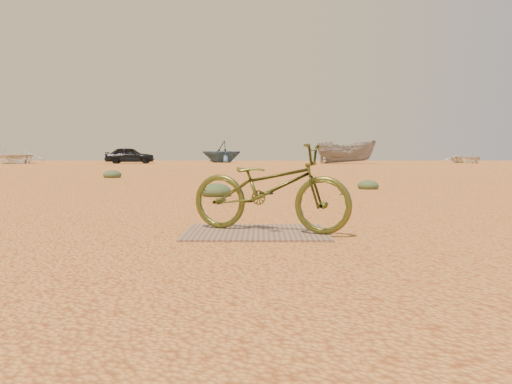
{
  "coord_description": "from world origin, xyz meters",
  "views": [
    {
      "loc": [
        0.52,
        -5.14,
        0.83
      ],
      "look_at": [
        0.47,
        0.04,
        0.44
      ],
      "focal_mm": 35.0,
      "sensor_mm": 36.0,
      "label": 1
    }
  ],
  "objects_px": {
    "boat_near_left": "(15,157)",
    "boat_far_right": "(466,158)",
    "car": "(130,155)",
    "plywood_board": "(256,232)",
    "bicycle": "(270,188)",
    "boat_mid_right": "(346,152)",
    "boat_far_left": "(222,152)"
  },
  "relations": [
    {
      "from": "boat_mid_right",
      "to": "boat_far_right",
      "type": "distance_m",
      "value": 12.29
    },
    {
      "from": "car",
      "to": "boat_far_right",
      "type": "relative_size",
      "value": 0.94
    },
    {
      "from": "boat_far_right",
      "to": "plywood_board",
      "type": "bearing_deg",
      "value": -117.03
    },
    {
      "from": "boat_far_left",
      "to": "boat_mid_right",
      "type": "height_order",
      "value": "boat_far_left"
    },
    {
      "from": "boat_near_left",
      "to": "boat_mid_right",
      "type": "bearing_deg",
      "value": -14.79
    },
    {
      "from": "boat_mid_right",
      "to": "boat_far_right",
      "type": "relative_size",
      "value": 1.16
    },
    {
      "from": "boat_far_left",
      "to": "boat_mid_right",
      "type": "xyz_separation_m",
      "value": [
        11.41,
        -5.51,
        -0.07
      ]
    },
    {
      "from": "car",
      "to": "boat_mid_right",
      "type": "bearing_deg",
      "value": -97.61
    },
    {
      "from": "plywood_board",
      "to": "boat_near_left",
      "type": "height_order",
      "value": "boat_near_left"
    },
    {
      "from": "boat_near_left",
      "to": "boat_far_right",
      "type": "relative_size",
      "value": 1.32
    },
    {
      "from": "bicycle",
      "to": "boat_mid_right",
      "type": "relative_size",
      "value": 0.33
    },
    {
      "from": "bicycle",
      "to": "boat_mid_right",
      "type": "bearing_deg",
      "value": 9.61
    },
    {
      "from": "car",
      "to": "boat_mid_right",
      "type": "height_order",
      "value": "boat_mid_right"
    },
    {
      "from": "plywood_board",
      "to": "bicycle",
      "type": "relative_size",
      "value": 0.86
    },
    {
      "from": "car",
      "to": "boat_near_left",
      "type": "height_order",
      "value": "car"
    },
    {
      "from": "plywood_board",
      "to": "car",
      "type": "distance_m",
      "value": 40.73
    },
    {
      "from": "boat_near_left",
      "to": "boat_mid_right",
      "type": "relative_size",
      "value": 1.14
    },
    {
      "from": "car",
      "to": "boat_far_right",
      "type": "distance_m",
      "value": 31.16
    },
    {
      "from": "boat_far_left",
      "to": "car",
      "type": "bearing_deg",
      "value": -86.84
    },
    {
      "from": "car",
      "to": "plywood_board",
      "type": "bearing_deg",
      "value": -170.64
    },
    {
      "from": "bicycle",
      "to": "boat_far_left",
      "type": "height_order",
      "value": "boat_far_left"
    },
    {
      "from": "car",
      "to": "boat_far_left",
      "type": "bearing_deg",
      "value": -62.48
    },
    {
      "from": "plywood_board",
      "to": "boat_mid_right",
      "type": "bearing_deg",
      "value": 78.96
    },
    {
      "from": "boat_near_left",
      "to": "boat_far_left",
      "type": "height_order",
      "value": "boat_far_left"
    },
    {
      "from": "car",
      "to": "boat_far_left",
      "type": "height_order",
      "value": "boat_far_left"
    },
    {
      "from": "plywood_board",
      "to": "boat_far_right",
      "type": "xyz_separation_m",
      "value": [
        19.44,
        42.08,
        0.46
      ]
    },
    {
      "from": "boat_mid_right",
      "to": "car",
      "type": "bearing_deg",
      "value": 87.3
    },
    {
      "from": "boat_far_left",
      "to": "plywood_board",
      "type": "bearing_deg",
      "value": -26.59
    },
    {
      "from": "plywood_board",
      "to": "boat_far_left",
      "type": "distance_m",
      "value": 44.58
    },
    {
      "from": "bicycle",
      "to": "boat_far_right",
      "type": "xyz_separation_m",
      "value": [
        19.3,
        42.06,
        -0.01
      ]
    },
    {
      "from": "bicycle",
      "to": "boat_near_left",
      "type": "bearing_deg",
      "value": 49.83
    },
    {
      "from": "bicycle",
      "to": "boat_far_right",
      "type": "bearing_deg",
      "value": -4.19
    }
  ]
}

